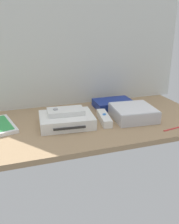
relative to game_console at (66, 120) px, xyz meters
The scene contains 8 objects.
ground_plane 10.63cm from the game_console, ahead, with size 100.00×48.00×2.00cm, color #9E7F5B.
back_wall 40.66cm from the game_console, 68.65° to the left, with size 110.00×1.20×64.00cm, color silver.
game_console is the anchor object (origin of this frame).
mini_computer 28.70cm from the game_console, ahead, with size 18.41×18.41×5.30cm.
network_router 30.21cm from the game_console, 28.54° to the left, with size 18.16×12.58×3.40cm.
remote_wand 15.73cm from the game_console, ahead, with size 5.88×15.18×3.40cm.
remote_classic_pad 3.49cm from the game_console, 89.26° to the left, with size 15.01×9.15×2.40cm.
stylus_pen 41.68cm from the game_console, 23.61° to the right, with size 0.70×0.70×9.00cm, color red.
Camera 1 is at (-30.02, -90.30, 39.48)cm, focal length 39.53 mm.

